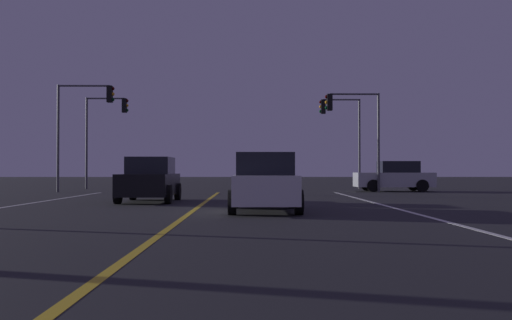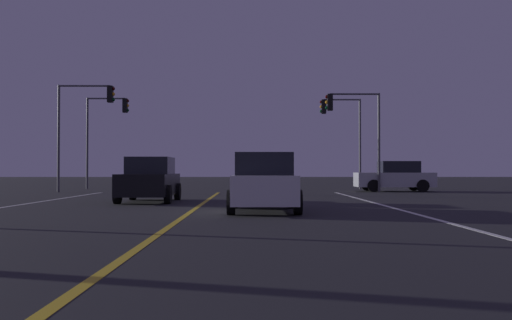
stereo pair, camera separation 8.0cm
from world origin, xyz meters
name	(u,v)px [view 2 (the right image)]	position (x,y,z in m)	size (l,w,h in m)	color
lane_edge_right	(466,227)	(6.27, 12.85, 0.00)	(0.16, 37.71, 0.01)	silver
lane_center_divider	(168,228)	(0.00, 12.85, 0.00)	(0.16, 37.71, 0.01)	gold
car_oncoming	(150,180)	(-2.12, 22.81, 0.82)	(2.02, 4.30, 1.70)	black
car_crossing_side	(395,177)	(9.86, 33.29, 0.82)	(4.30, 2.02, 1.70)	black
car_lead_same_lane	(263,183)	(2.10, 17.60, 0.82)	(2.02, 4.30, 1.70)	black
traffic_light_near_right	(353,119)	(7.31, 32.21, 4.01)	(3.00, 0.36, 5.40)	#4C4C51
traffic_light_near_left	(85,113)	(-7.30, 32.21, 4.30)	(3.11, 0.36, 5.83)	#4C4C51
traffic_light_far_right	(342,123)	(7.53, 37.71, 4.23)	(2.65, 0.36, 5.76)	#4C4C51
traffic_light_far_left	(106,122)	(-7.49, 37.71, 4.28)	(2.73, 0.36, 5.82)	#4C4C51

